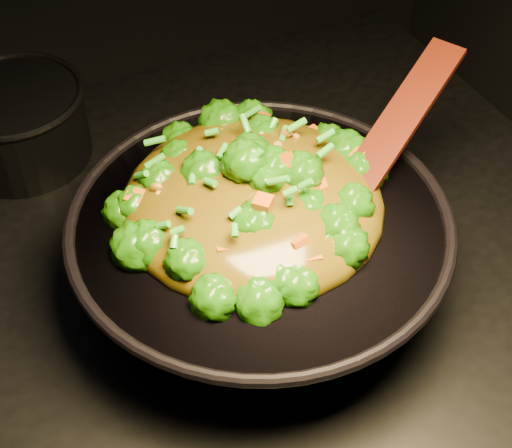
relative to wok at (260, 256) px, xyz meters
name	(u,v)px	position (x,y,z in m)	size (l,w,h in m)	color
wok	(260,256)	(0.00, 0.00, 0.00)	(0.43, 0.43, 0.12)	black
stir_fry	(253,173)	(0.00, 0.02, 0.11)	(0.31, 0.31, 0.11)	#1D5A06
spatula	(388,138)	(0.17, 0.01, 0.11)	(0.30, 0.05, 0.01)	#381304
back_pot	(18,124)	(-0.20, 0.39, 0.00)	(0.20, 0.20, 0.11)	black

